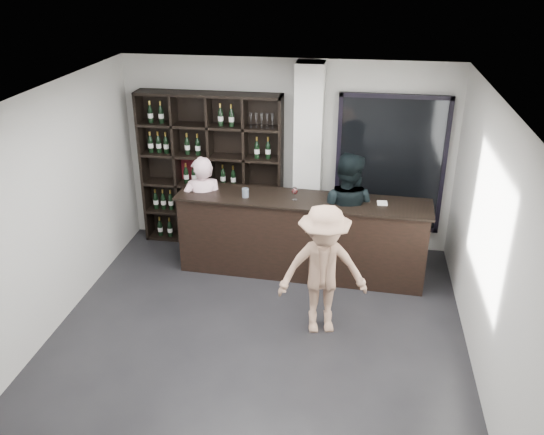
% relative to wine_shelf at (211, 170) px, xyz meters
% --- Properties ---
extents(floor, '(5.00, 5.50, 0.01)m').
position_rel_wine_shelf_xyz_m(floor, '(1.15, -2.57, -1.20)').
color(floor, black).
rests_on(floor, ground).
extents(wine_shelf, '(2.20, 0.35, 2.40)m').
position_rel_wine_shelf_xyz_m(wine_shelf, '(0.00, 0.00, 0.00)').
color(wine_shelf, black).
rests_on(wine_shelf, floor).
extents(structural_column, '(0.40, 0.40, 2.90)m').
position_rel_wine_shelf_xyz_m(structural_column, '(1.50, -0.10, 0.25)').
color(structural_column, silver).
rests_on(structural_column, floor).
extents(glass_panel, '(1.60, 0.08, 2.10)m').
position_rel_wine_shelf_xyz_m(glass_panel, '(2.70, 0.12, 0.20)').
color(glass_panel, black).
rests_on(glass_panel, floor).
extents(tasting_counter, '(3.53, 0.73, 1.16)m').
position_rel_wine_shelf_xyz_m(tasting_counter, '(1.50, -0.82, -0.62)').
color(tasting_counter, black).
rests_on(tasting_counter, floor).
extents(taster_pink, '(0.70, 0.57, 1.67)m').
position_rel_wine_shelf_xyz_m(taster_pink, '(0.05, -0.72, -0.37)').
color(taster_pink, '#F3C2CD').
rests_on(taster_pink, floor).
extents(taster_black, '(1.04, 0.90, 1.83)m').
position_rel_wine_shelf_xyz_m(taster_black, '(2.10, -0.72, -0.29)').
color(taster_black, black).
rests_on(taster_black, floor).
extents(customer, '(1.18, 0.83, 1.66)m').
position_rel_wine_shelf_xyz_m(customer, '(1.90, -2.17, -0.37)').
color(customer, '#A77E65').
rests_on(customer, floor).
extents(wine_glass, '(0.12, 0.12, 0.21)m').
position_rel_wine_shelf_xyz_m(wine_glass, '(1.40, -0.87, 0.07)').
color(wine_glass, white).
rests_on(wine_glass, tasting_counter).
extents(spit_cup, '(0.12, 0.12, 0.13)m').
position_rel_wine_shelf_xyz_m(spit_cup, '(0.71, -0.88, 0.03)').
color(spit_cup, '#98A8BD').
rests_on(spit_cup, tasting_counter).
extents(napkin_stack, '(0.14, 0.14, 0.02)m').
position_rel_wine_shelf_xyz_m(napkin_stack, '(2.59, -0.82, -0.02)').
color(napkin_stack, white).
rests_on(napkin_stack, tasting_counter).
extents(card_stand, '(0.10, 0.07, 0.14)m').
position_rel_wine_shelf_xyz_m(card_stand, '(-0.07, -0.76, 0.03)').
color(card_stand, white).
rests_on(card_stand, tasting_counter).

